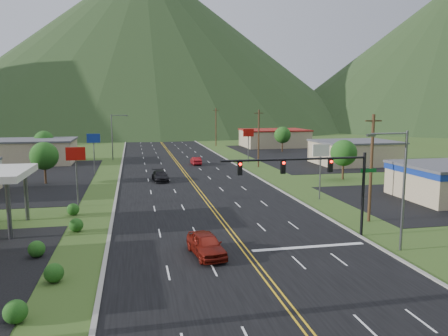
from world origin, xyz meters
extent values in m
plane|color=#364F1C|center=(0.00, 0.00, 0.00)|extent=(500.00, 500.00, 0.00)
cube|color=black|center=(0.00, 0.00, 0.00)|extent=(20.00, 460.00, 0.04)
cylinder|color=black|center=(10.50, 14.00, 3.50)|extent=(0.24, 0.24, 7.00)
cylinder|color=black|center=(4.50, 14.00, 6.60)|extent=(12.00, 0.18, 0.18)
cube|color=#0C591E|center=(10.90, 14.00, 5.50)|extent=(1.40, 0.06, 0.30)
cube|color=black|center=(7.50, 14.00, 6.00)|extent=(0.35, 0.28, 1.05)
sphere|color=#FF0C05|center=(7.50, 13.82, 6.35)|extent=(0.22, 0.22, 0.22)
cube|color=black|center=(3.50, 14.00, 6.00)|extent=(0.35, 0.28, 1.05)
sphere|color=#FF0C05|center=(3.50, 13.82, 6.35)|extent=(0.22, 0.22, 0.22)
cube|color=black|center=(0.00, 14.00, 6.00)|extent=(0.35, 0.28, 1.05)
sphere|color=#FF0C05|center=(0.00, 13.82, 6.35)|extent=(0.22, 0.22, 0.22)
cylinder|color=#59595E|center=(11.50, 10.00, 4.50)|extent=(0.20, 0.20, 9.00)
cylinder|color=#59595E|center=(10.06, 10.00, 8.80)|extent=(2.88, 0.12, 0.12)
cube|color=#59595E|center=(8.62, 10.00, 8.70)|extent=(0.60, 0.25, 0.18)
cylinder|color=#59595E|center=(-12.00, 70.00, 4.50)|extent=(0.20, 0.20, 9.00)
cylinder|color=#59595E|center=(-10.56, 70.00, 8.80)|extent=(2.88, 0.12, 0.12)
cube|color=#59595E|center=(-9.12, 70.00, 8.70)|extent=(0.60, 0.25, 0.18)
cylinder|color=#59595E|center=(-18.00, 19.00, 2.50)|extent=(0.36, 0.36, 5.00)
cylinder|color=#59595E|center=(-18.00, 25.00, 2.50)|extent=(0.36, 0.36, 5.00)
cube|color=tan|center=(-28.00, 68.00, 2.10)|extent=(18.00, 11.00, 4.20)
cube|color=#4C4C51|center=(-28.00, 68.00, 4.35)|extent=(18.40, 11.40, 0.30)
cube|color=tan|center=(32.00, 55.00, 2.00)|extent=(14.00, 11.00, 4.00)
cube|color=#4C4C51|center=(32.00, 55.00, 4.15)|extent=(14.40, 11.40, 0.30)
cube|color=tan|center=(28.00, 90.00, 2.10)|extent=(16.00, 12.00, 4.20)
cube|color=maroon|center=(28.00, 90.00, 4.35)|extent=(16.40, 12.40, 0.30)
cylinder|color=#59595E|center=(-14.00, 30.00, 2.50)|extent=(0.16, 0.16, 5.00)
cube|color=#AB0D09|center=(-14.00, 30.00, 5.70)|extent=(2.00, 0.18, 1.40)
cylinder|color=#59595E|center=(-14.00, 52.00, 2.50)|extent=(0.16, 0.16, 5.00)
cube|color=navy|center=(-14.00, 52.00, 5.70)|extent=(2.00, 0.18, 1.40)
cylinder|color=#59595E|center=(13.00, 28.00, 2.50)|extent=(0.16, 0.16, 5.00)
cube|color=white|center=(13.00, 28.00, 5.70)|extent=(2.00, 0.18, 1.40)
cylinder|color=#59595E|center=(13.00, 60.00, 2.50)|extent=(0.16, 0.16, 5.00)
cube|color=#AB0D09|center=(13.00, 60.00, 5.70)|extent=(2.00, 0.18, 1.40)
cylinder|color=#382314|center=(-20.00, 45.00, 1.50)|extent=(0.30, 0.30, 3.00)
sphere|color=#1B4E16|center=(-20.00, 45.00, 3.90)|extent=(3.84, 3.84, 3.84)
cylinder|color=#382314|center=(-25.00, 72.00, 1.50)|extent=(0.30, 0.30, 3.00)
sphere|color=#1B4E16|center=(-25.00, 72.00, 3.90)|extent=(3.84, 3.84, 3.84)
cylinder|color=#382314|center=(22.00, 40.00, 1.50)|extent=(0.30, 0.30, 3.00)
sphere|color=#1B4E16|center=(22.00, 40.00, 3.90)|extent=(3.84, 3.84, 3.84)
cylinder|color=#382314|center=(26.00, 78.00, 1.50)|extent=(0.30, 0.30, 3.00)
sphere|color=#1B4E16|center=(26.00, 78.00, 3.90)|extent=(3.84, 3.84, 3.84)
cylinder|color=#382314|center=(13.50, 18.00, 5.00)|extent=(0.28, 0.28, 10.00)
cube|color=#382314|center=(13.50, 18.00, 9.40)|extent=(1.60, 0.12, 0.12)
cylinder|color=#382314|center=(13.50, 55.00, 5.00)|extent=(0.28, 0.28, 10.00)
cube|color=#382314|center=(13.50, 55.00, 9.40)|extent=(1.60, 0.12, 0.12)
cylinder|color=#382314|center=(13.50, 95.00, 5.00)|extent=(0.28, 0.28, 10.00)
cube|color=#382314|center=(13.50, 95.00, 9.40)|extent=(1.60, 0.12, 0.12)
cylinder|color=#382314|center=(13.50, 135.00, 5.00)|extent=(0.28, 0.28, 10.00)
cube|color=#382314|center=(13.50, 135.00, 9.40)|extent=(1.60, 0.12, 0.12)
cone|color=#1D3317|center=(0.00, 220.00, 42.50)|extent=(220.00, 220.00, 85.00)
imported|color=maroon|center=(-3.04, 11.71, 0.83)|extent=(2.65, 5.13, 1.67)
imported|color=black|center=(-4.32, 43.81, 0.72)|extent=(2.45, 5.14, 1.45)
imported|color=maroon|center=(3.12, 59.84, 0.69)|extent=(1.62, 4.26, 1.39)
camera|label=1|loc=(-7.98, -18.24, 10.86)|focal=35.00mm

